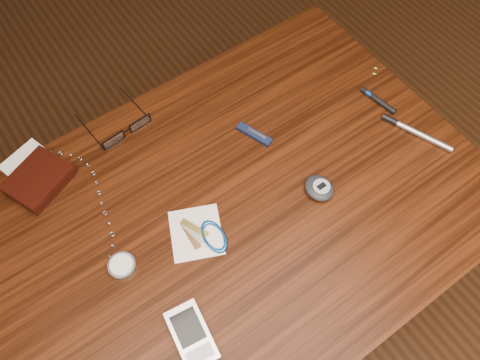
% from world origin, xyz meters
% --- Properties ---
extents(ground, '(3.80, 3.80, 0.00)m').
position_xyz_m(ground, '(0.00, 0.00, 0.00)').
color(ground, '#472814').
rests_on(ground, ground).
extents(desk, '(1.00, 0.70, 0.75)m').
position_xyz_m(desk, '(0.00, 0.00, 0.65)').
color(desk, '#341508').
rests_on(desk, ground).
extents(wallet_and_card, '(0.15, 0.18, 0.03)m').
position_xyz_m(wallet_and_card, '(-0.28, 0.27, 0.76)').
color(wallet_and_card, black).
rests_on(wallet_and_card, desk).
extents(eyeglasses, '(0.13, 0.13, 0.03)m').
position_xyz_m(eyeglasses, '(-0.08, 0.28, 0.76)').
color(eyeglasses, black).
rests_on(eyeglasses, desk).
extents(gold_ring, '(0.02, 0.02, 0.00)m').
position_xyz_m(gold_ring, '(0.47, 0.10, 0.75)').
color(gold_ring, '#DEAB66').
rests_on(gold_ring, desk).
extents(pocket_watch, '(0.08, 0.33, 0.02)m').
position_xyz_m(pocket_watch, '(-0.23, 0.03, 0.76)').
color(pocket_watch, '#B9B9BE').
rests_on(pocket_watch, desk).
extents(pda_phone, '(0.07, 0.11, 0.02)m').
position_xyz_m(pda_phone, '(-0.19, -0.16, 0.76)').
color(pda_phone, silver).
rests_on(pda_phone, desk).
extents(pedometer, '(0.05, 0.06, 0.03)m').
position_xyz_m(pedometer, '(0.16, -0.06, 0.76)').
color(pedometer, black).
rests_on(pedometer, desk).
extents(notepad_keys, '(0.13, 0.14, 0.01)m').
position_xyz_m(notepad_keys, '(-0.07, -0.02, 0.75)').
color(notepad_keys, white).
rests_on(notepad_keys, desk).
extents(pocket_knife, '(0.04, 0.08, 0.01)m').
position_xyz_m(pocket_knife, '(0.14, 0.12, 0.76)').
color(pocket_knife, '#131C3D').
rests_on(pocket_knife, desk).
extents(silver_pen, '(0.07, 0.15, 0.01)m').
position_xyz_m(silver_pen, '(0.42, -0.07, 0.76)').
color(silver_pen, '#ADAEB2').
rests_on(silver_pen, desk).
extents(black_blue_pen, '(0.03, 0.09, 0.01)m').
position_xyz_m(black_blue_pen, '(0.41, 0.03, 0.76)').
color(black_blue_pen, black).
rests_on(black_blue_pen, desk).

